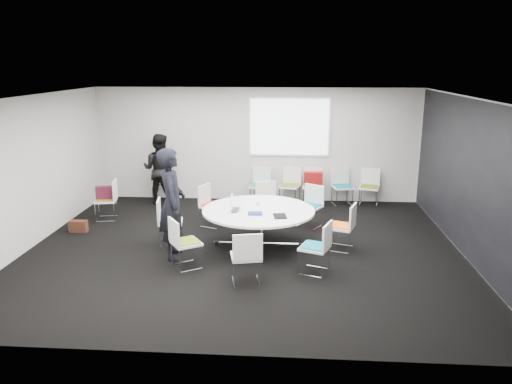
# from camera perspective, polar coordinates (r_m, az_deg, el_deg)

# --- Properties ---
(room_shell) EXTENTS (8.08, 7.08, 2.88)m
(room_shell) POSITION_cam_1_polar(r_m,az_deg,el_deg) (8.98, -0.85, 1.84)
(room_shell) COLOR black
(room_shell) RESTS_ON ground
(conference_table) EXTENTS (2.09, 2.09, 0.73)m
(conference_table) POSITION_cam_1_polar(r_m,az_deg,el_deg) (9.35, 0.28, -3.20)
(conference_table) COLOR silver
(conference_table) RESTS_ON ground
(projection_screen) EXTENTS (1.90, 0.03, 1.35)m
(projection_screen) POSITION_cam_1_polar(r_m,az_deg,el_deg) (12.28, 3.83, 7.40)
(projection_screen) COLOR white
(projection_screen) RESTS_ON room_shell
(chair_ring_a) EXTENTS (0.57, 0.58, 0.88)m
(chair_ring_a) POSITION_cam_1_polar(r_m,az_deg,el_deg) (9.41, 9.74, -4.91)
(chair_ring_a) COLOR silver
(chair_ring_a) RESTS_ON ground
(chair_ring_b) EXTENTS (0.63, 0.62, 0.88)m
(chair_ring_b) POSITION_cam_1_polar(r_m,az_deg,el_deg) (10.60, 6.12, -2.54)
(chair_ring_b) COLOR silver
(chair_ring_b) RESTS_ON ground
(chair_ring_c) EXTENTS (0.58, 0.57, 0.88)m
(chair_ring_c) POSITION_cam_1_polar(r_m,az_deg,el_deg) (10.81, 1.38, -2.12)
(chair_ring_c) COLOR silver
(chair_ring_c) RESTS_ON ground
(chair_ring_d) EXTENTS (0.59, 0.60, 0.88)m
(chair_ring_d) POSITION_cam_1_polar(r_m,az_deg,el_deg) (10.64, -4.98, -2.44)
(chair_ring_d) COLOR silver
(chair_ring_d) RESTS_ON ground
(chair_ring_e) EXTENTS (0.52, 0.53, 0.88)m
(chair_ring_e) POSITION_cam_1_polar(r_m,az_deg,el_deg) (9.70, -9.79, -4.31)
(chair_ring_e) COLOR silver
(chair_ring_e) RESTS_ON ground
(chair_ring_f) EXTENTS (0.63, 0.63, 0.88)m
(chair_ring_f) POSITION_cam_1_polar(r_m,az_deg,el_deg) (8.57, -8.04, -6.83)
(chair_ring_f) COLOR silver
(chair_ring_f) RESTS_ON ground
(chair_ring_g) EXTENTS (0.54, 0.53, 0.88)m
(chair_ring_g) POSITION_cam_1_polar(r_m,az_deg,el_deg) (7.92, -1.12, -8.53)
(chair_ring_g) COLOR silver
(chair_ring_g) RESTS_ON ground
(chair_ring_h) EXTENTS (0.58, 0.59, 0.88)m
(chair_ring_h) POSITION_cam_1_polar(r_m,az_deg,el_deg) (8.35, 6.77, -7.38)
(chair_ring_h) COLOR silver
(chair_ring_h) RESTS_ON ground
(chair_back_a) EXTENTS (0.52, 0.51, 0.88)m
(chair_back_a) POSITION_cam_1_polar(r_m,az_deg,el_deg) (12.28, 0.49, -0.06)
(chair_back_a) COLOR silver
(chair_back_a) RESTS_ON ground
(chair_back_b) EXTENTS (0.57, 0.56, 0.88)m
(chair_back_b) POSITION_cam_1_polar(r_m,az_deg,el_deg) (12.29, 3.87, -0.07)
(chair_back_b) COLOR silver
(chair_back_b) RESTS_ON ground
(chair_back_c) EXTENTS (0.49, 0.48, 0.88)m
(chair_back_c) POSITION_cam_1_polar(r_m,az_deg,el_deg) (12.27, 6.45, -0.16)
(chair_back_c) COLOR silver
(chair_back_c) RESTS_ON ground
(chair_back_d) EXTENTS (0.55, 0.54, 0.88)m
(chair_back_d) POSITION_cam_1_polar(r_m,az_deg,el_deg) (12.36, 9.80, -0.18)
(chair_back_d) COLOR silver
(chair_back_d) RESTS_ON ground
(chair_back_e) EXTENTS (0.56, 0.55, 0.88)m
(chair_back_e) POSITION_cam_1_polar(r_m,az_deg,el_deg) (12.44, 12.75, -0.23)
(chair_back_e) COLOR silver
(chair_back_e) RESTS_ON ground
(chair_spare_left) EXTENTS (0.52, 0.53, 0.88)m
(chair_spare_left) POSITION_cam_1_polar(r_m,az_deg,el_deg) (11.50, -16.63, -1.70)
(chair_spare_left) COLOR silver
(chair_spare_left) RESTS_ON ground
(chair_person_back) EXTENTS (0.50, 0.49, 0.88)m
(chair_person_back) POSITION_cam_1_polar(r_m,az_deg,el_deg) (12.66, -10.65, 0.14)
(chair_person_back) COLOR silver
(chair_person_back) RESTS_ON ground
(person_main) EXTENTS (0.60, 0.80, 1.97)m
(person_main) POSITION_cam_1_polar(r_m,az_deg,el_deg) (8.86, -9.57, -1.33)
(person_main) COLOR black
(person_main) RESTS_ON ground
(person_back) EXTENTS (0.91, 0.75, 1.73)m
(person_back) POSITION_cam_1_polar(r_m,az_deg,el_deg) (12.37, -10.96, 2.59)
(person_back) COLOR black
(person_back) RESTS_ON ground
(laptop) EXTENTS (0.23, 0.33, 0.03)m
(laptop) POSITION_cam_1_polar(r_m,az_deg,el_deg) (9.21, -2.11, -2.07)
(laptop) COLOR #333338
(laptop) RESTS_ON conference_table
(laptop_lid) EXTENTS (0.04, 0.30, 0.22)m
(laptop_lid) POSITION_cam_1_polar(r_m,az_deg,el_deg) (9.39, -2.78, -1.02)
(laptop_lid) COLOR silver
(laptop_lid) RESTS_ON conference_table
(notebook_black) EXTENTS (0.26, 0.33, 0.02)m
(notebook_black) POSITION_cam_1_polar(r_m,az_deg,el_deg) (8.87, 2.74, -2.76)
(notebook_black) COLOR black
(notebook_black) RESTS_ON conference_table
(tablet_folio) EXTENTS (0.28, 0.22, 0.03)m
(tablet_folio) POSITION_cam_1_polar(r_m,az_deg,el_deg) (9.01, -0.09, -2.45)
(tablet_folio) COLOR navy
(tablet_folio) RESTS_ON conference_table
(papers_right) EXTENTS (0.33, 0.26, 0.00)m
(papers_right) POSITION_cam_1_polar(r_m,az_deg,el_deg) (9.54, 4.38, -1.58)
(papers_right) COLOR white
(papers_right) RESTS_ON conference_table
(papers_front) EXTENTS (0.33, 0.26, 0.00)m
(papers_front) POSITION_cam_1_polar(r_m,az_deg,el_deg) (9.16, 4.12, -2.27)
(papers_front) COLOR silver
(papers_front) RESTS_ON conference_table
(cup) EXTENTS (0.08, 0.08, 0.09)m
(cup) POSITION_cam_1_polar(r_m,az_deg,el_deg) (9.54, 0.22, -1.28)
(cup) COLOR white
(cup) RESTS_ON conference_table
(phone) EXTENTS (0.14, 0.08, 0.01)m
(phone) POSITION_cam_1_polar(r_m,az_deg,el_deg) (8.86, 2.89, -2.83)
(phone) COLOR black
(phone) RESTS_ON conference_table
(maroon_bag) EXTENTS (0.42, 0.23, 0.28)m
(maroon_bag) POSITION_cam_1_polar(r_m,az_deg,el_deg) (11.42, -16.84, -0.05)
(maroon_bag) COLOR #4B1427
(maroon_bag) RESTS_ON chair_spare_left
(brown_bag) EXTENTS (0.36, 0.16, 0.24)m
(brown_bag) POSITION_cam_1_polar(r_m,az_deg,el_deg) (10.90, -19.64, -3.71)
(brown_bag) COLOR #3E1F13
(brown_bag) RESTS_ON ground
(red_jacket) EXTENTS (0.45, 0.18, 0.36)m
(red_jacket) POSITION_cam_1_polar(r_m,az_deg,el_deg) (11.95, 6.54, 1.53)
(red_jacket) COLOR #AE1516
(red_jacket) RESTS_ON chair_back_c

